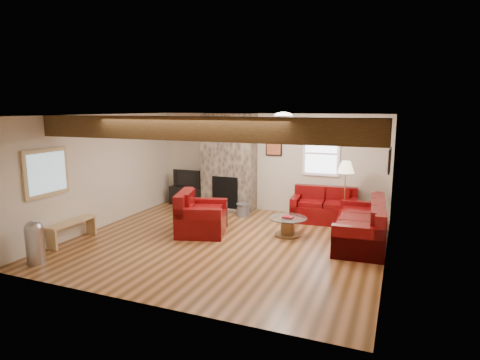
# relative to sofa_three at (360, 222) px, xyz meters

# --- Properties ---
(room) EXTENTS (8.00, 8.00, 8.00)m
(room) POSITION_rel_sofa_three_xyz_m (-2.48, -0.98, 0.83)
(room) COLOR #553416
(room) RESTS_ON ground
(floor) EXTENTS (6.00, 6.00, 0.00)m
(floor) POSITION_rel_sofa_three_xyz_m (-2.48, -0.98, -0.42)
(floor) COLOR #553416
(floor) RESTS_ON ground
(oak_beam) EXTENTS (6.00, 0.36, 0.38)m
(oak_beam) POSITION_rel_sofa_three_xyz_m (-2.48, -2.23, 1.89)
(oak_beam) COLOR #352310
(oak_beam) RESTS_ON room
(chimney_breast) EXTENTS (1.40, 0.67, 2.50)m
(chimney_breast) POSITION_rel_sofa_three_xyz_m (-3.48, 1.51, 0.80)
(chimney_breast) COLOR #39332C
(chimney_breast) RESTS_ON floor
(back_window) EXTENTS (0.90, 0.08, 1.10)m
(back_window) POSITION_rel_sofa_three_xyz_m (-1.13, 1.73, 1.13)
(back_window) COLOR white
(back_window) RESTS_ON room
(hatch_window) EXTENTS (0.08, 1.00, 0.90)m
(hatch_window) POSITION_rel_sofa_three_xyz_m (-5.44, -2.48, 1.03)
(hatch_window) COLOR tan
(hatch_window) RESTS_ON room
(ceiling_dome) EXTENTS (0.40, 0.40, 0.18)m
(ceiling_dome) POSITION_rel_sofa_three_xyz_m (-1.58, -0.08, 2.02)
(ceiling_dome) COLOR white
(ceiling_dome) RESTS_ON room
(artwork_back) EXTENTS (0.42, 0.06, 0.52)m
(artwork_back) POSITION_rel_sofa_three_xyz_m (-2.33, 1.73, 1.28)
(artwork_back) COLOR black
(artwork_back) RESTS_ON room
(artwork_right) EXTENTS (0.06, 0.55, 0.42)m
(artwork_right) POSITION_rel_sofa_three_xyz_m (0.48, -0.68, 1.33)
(artwork_right) COLOR black
(artwork_right) RESTS_ON room
(sofa_three) EXTENTS (1.05, 2.23, 0.84)m
(sofa_three) POSITION_rel_sofa_three_xyz_m (0.00, 0.00, 0.00)
(sofa_three) COLOR #4D0509
(sofa_three) RESTS_ON floor
(loveseat) EXTENTS (1.55, 0.97, 0.79)m
(loveseat) POSITION_rel_sofa_three_xyz_m (-0.93, 1.25, -0.03)
(loveseat) COLOR #4D0509
(loveseat) RESTS_ON floor
(armchair_red) EXTENTS (1.25, 1.34, 0.89)m
(armchair_red) POSITION_rel_sofa_three_xyz_m (-3.18, -0.62, 0.03)
(armchair_red) COLOR #4D0509
(armchair_red) RESTS_ON floor
(coffee_table) EXTENTS (0.80, 0.80, 0.42)m
(coffee_table) POSITION_rel_sofa_three_xyz_m (-1.43, -0.12, -0.22)
(coffee_table) COLOR #4A3017
(coffee_table) RESTS_ON floor
(tv_cabinet) EXTENTS (1.01, 0.41, 0.51)m
(tv_cabinet) POSITION_rel_sofa_three_xyz_m (-4.71, 1.55, -0.17)
(tv_cabinet) COLOR black
(tv_cabinet) RESTS_ON floor
(television) EXTENTS (0.81, 0.11, 0.47)m
(television) POSITION_rel_sofa_three_xyz_m (-4.71, 1.55, 0.32)
(television) COLOR black
(television) RESTS_ON tv_cabinet
(floor_lamp) EXTENTS (0.38, 0.38, 1.47)m
(floor_lamp) POSITION_rel_sofa_three_xyz_m (-0.46, 1.12, 0.84)
(floor_lamp) COLOR #AD8D48
(floor_lamp) RESTS_ON floor
(pine_bench) EXTENTS (0.26, 1.13, 0.42)m
(pine_bench) POSITION_rel_sofa_three_xyz_m (-5.31, -2.09, -0.21)
(pine_bench) COLOR tan
(pine_bench) RESTS_ON floor
(pedal_bin) EXTENTS (0.37, 0.37, 0.77)m
(pedal_bin) POSITION_rel_sofa_three_xyz_m (-5.04, -3.20, -0.04)
(pedal_bin) COLOR #A1A1A6
(pedal_bin) RESTS_ON floor
(coal_bucket) EXTENTS (0.34, 0.34, 0.32)m
(coal_bucket) POSITION_rel_sofa_three_xyz_m (-2.88, 1.00, -0.26)
(coal_bucket) COLOR slate
(coal_bucket) RESTS_ON floor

